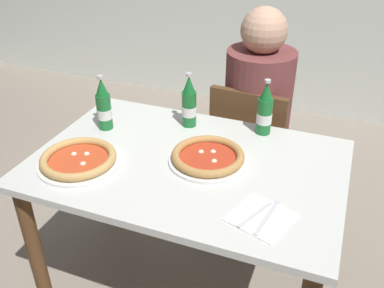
{
  "coord_description": "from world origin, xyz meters",
  "views": [
    {
      "loc": [
        0.52,
        -1.29,
        1.66
      ],
      "look_at": [
        0.0,
        0.05,
        0.8
      ],
      "focal_mm": 39.8,
      "sensor_mm": 36.0,
      "label": 1
    }
  ],
  "objects_px": {
    "beer_bottle_left": "(265,111)",
    "beer_bottle_center": "(104,107)",
    "beer_bottle_right": "(189,104)",
    "napkin_with_cutlery": "(261,217)",
    "dining_table_main": "(188,185)",
    "chair_behind_table": "(251,149)",
    "pizza_margherita_near": "(79,160)",
    "pizza_marinara_far": "(208,157)",
    "diner_seated": "(255,128)"
  },
  "relations": [
    {
      "from": "chair_behind_table",
      "to": "pizza_marinara_far",
      "type": "height_order",
      "value": "chair_behind_table"
    },
    {
      "from": "napkin_with_cutlery",
      "to": "diner_seated",
      "type": "bearing_deg",
      "value": 104.21
    },
    {
      "from": "beer_bottle_right",
      "to": "beer_bottle_left",
      "type": "bearing_deg",
      "value": 8.94
    },
    {
      "from": "pizza_marinara_far",
      "to": "beer_bottle_right",
      "type": "height_order",
      "value": "beer_bottle_right"
    },
    {
      "from": "diner_seated",
      "to": "pizza_marinara_far",
      "type": "height_order",
      "value": "diner_seated"
    },
    {
      "from": "diner_seated",
      "to": "chair_behind_table",
      "type": "bearing_deg",
      "value": -95.48
    },
    {
      "from": "dining_table_main",
      "to": "diner_seated",
      "type": "bearing_deg",
      "value": 79.5
    },
    {
      "from": "diner_seated",
      "to": "napkin_with_cutlery",
      "type": "relative_size",
      "value": 5.3
    },
    {
      "from": "diner_seated",
      "to": "beer_bottle_left",
      "type": "bearing_deg",
      "value": -73.08
    },
    {
      "from": "chair_behind_table",
      "to": "beer_bottle_center",
      "type": "distance_m",
      "value": 0.83
    },
    {
      "from": "dining_table_main",
      "to": "beer_bottle_right",
      "type": "relative_size",
      "value": 4.86
    },
    {
      "from": "beer_bottle_center",
      "to": "beer_bottle_right",
      "type": "bearing_deg",
      "value": 25.26
    },
    {
      "from": "napkin_with_cutlery",
      "to": "beer_bottle_right",
      "type": "bearing_deg",
      "value": 131.78
    },
    {
      "from": "dining_table_main",
      "to": "chair_behind_table",
      "type": "relative_size",
      "value": 1.41
    },
    {
      "from": "beer_bottle_center",
      "to": "napkin_with_cutlery",
      "type": "relative_size",
      "value": 1.08
    },
    {
      "from": "dining_table_main",
      "to": "beer_bottle_center",
      "type": "bearing_deg",
      "value": 164.55
    },
    {
      "from": "chair_behind_table",
      "to": "beer_bottle_center",
      "type": "xyz_separation_m",
      "value": [
        -0.55,
        -0.49,
        0.37
      ]
    },
    {
      "from": "beer_bottle_center",
      "to": "beer_bottle_right",
      "type": "distance_m",
      "value": 0.37
    },
    {
      "from": "beer_bottle_left",
      "to": "napkin_with_cutlery",
      "type": "xyz_separation_m",
      "value": [
        0.12,
        -0.55,
        -0.1
      ]
    },
    {
      "from": "chair_behind_table",
      "to": "beer_bottle_center",
      "type": "bearing_deg",
      "value": 45.31
    },
    {
      "from": "napkin_with_cutlery",
      "to": "pizza_margherita_near",
      "type": "bearing_deg",
      "value": 175.88
    },
    {
      "from": "chair_behind_table",
      "to": "pizza_margherita_near",
      "type": "distance_m",
      "value": 0.97
    },
    {
      "from": "diner_seated",
      "to": "beer_bottle_right",
      "type": "distance_m",
      "value": 0.52
    },
    {
      "from": "chair_behind_table",
      "to": "pizza_marinara_far",
      "type": "xyz_separation_m",
      "value": [
        -0.04,
        -0.58,
        0.29
      ]
    },
    {
      "from": "napkin_with_cutlery",
      "to": "pizza_marinara_far",
      "type": "bearing_deg",
      "value": 137.36
    },
    {
      "from": "pizza_marinara_far",
      "to": "napkin_with_cutlery",
      "type": "bearing_deg",
      "value": -42.64
    },
    {
      "from": "dining_table_main",
      "to": "pizza_marinara_far",
      "type": "distance_m",
      "value": 0.16
    },
    {
      "from": "dining_table_main",
      "to": "napkin_with_cutlery",
      "type": "height_order",
      "value": "napkin_with_cutlery"
    },
    {
      "from": "chair_behind_table",
      "to": "diner_seated",
      "type": "height_order",
      "value": "diner_seated"
    },
    {
      "from": "pizza_margherita_near",
      "to": "napkin_with_cutlery",
      "type": "height_order",
      "value": "pizza_margherita_near"
    },
    {
      "from": "beer_bottle_right",
      "to": "napkin_with_cutlery",
      "type": "height_order",
      "value": "beer_bottle_right"
    },
    {
      "from": "dining_table_main",
      "to": "pizza_marinara_far",
      "type": "relative_size",
      "value": 3.9
    },
    {
      "from": "dining_table_main",
      "to": "beer_bottle_center",
      "type": "relative_size",
      "value": 4.86
    },
    {
      "from": "beer_bottle_left",
      "to": "pizza_margherita_near",
      "type": "bearing_deg",
      "value": -140.4
    },
    {
      "from": "chair_behind_table",
      "to": "pizza_margherita_near",
      "type": "relative_size",
      "value": 2.69
    },
    {
      "from": "pizza_margherita_near",
      "to": "beer_bottle_right",
      "type": "distance_m",
      "value": 0.54
    },
    {
      "from": "chair_behind_table",
      "to": "pizza_margherita_near",
      "type": "bearing_deg",
      "value": 61.29
    },
    {
      "from": "diner_seated",
      "to": "pizza_marinara_far",
      "type": "bearing_deg",
      "value": -94.21
    },
    {
      "from": "pizza_marinara_far",
      "to": "beer_bottle_left",
      "type": "xyz_separation_m",
      "value": [
        0.15,
        0.3,
        0.08
      ]
    },
    {
      "from": "diner_seated",
      "to": "beer_bottle_left",
      "type": "distance_m",
      "value": 0.44
    },
    {
      "from": "dining_table_main",
      "to": "pizza_margherita_near",
      "type": "bearing_deg",
      "value": -155.97
    },
    {
      "from": "beer_bottle_center",
      "to": "pizza_margherita_near",
      "type": "bearing_deg",
      "value": -79.25
    },
    {
      "from": "beer_bottle_left",
      "to": "pizza_marinara_far",
      "type": "bearing_deg",
      "value": -115.81
    },
    {
      "from": "pizza_margherita_near",
      "to": "beer_bottle_center",
      "type": "distance_m",
      "value": 0.31
    },
    {
      "from": "dining_table_main",
      "to": "napkin_with_cutlery",
      "type": "xyz_separation_m",
      "value": [
        0.35,
        -0.22,
        0.12
      ]
    },
    {
      "from": "diner_seated",
      "to": "pizza_margherita_near",
      "type": "bearing_deg",
      "value": -121.28
    },
    {
      "from": "beer_bottle_left",
      "to": "diner_seated",
      "type": "bearing_deg",
      "value": 106.92
    },
    {
      "from": "beer_bottle_left",
      "to": "beer_bottle_center",
      "type": "relative_size",
      "value": 1.0
    },
    {
      "from": "beer_bottle_center",
      "to": "napkin_with_cutlery",
      "type": "bearing_deg",
      "value": -23.69
    },
    {
      "from": "diner_seated",
      "to": "napkin_with_cutlery",
      "type": "xyz_separation_m",
      "value": [
        0.22,
        -0.88,
        0.17
      ]
    }
  ]
}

